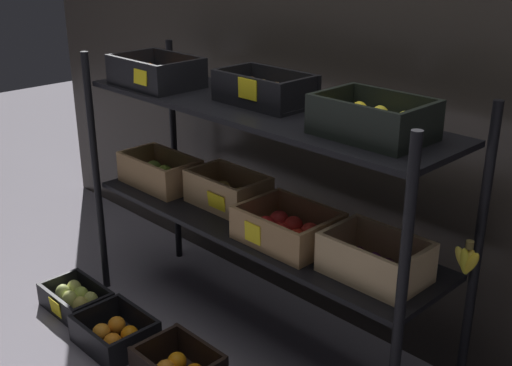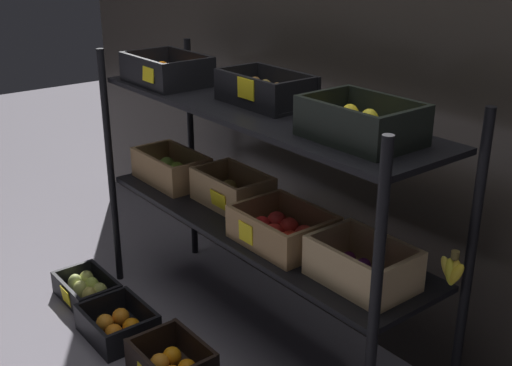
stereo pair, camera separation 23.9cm
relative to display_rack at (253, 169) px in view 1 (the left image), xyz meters
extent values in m
plane|color=slate|center=(0.01, 0.01, -0.74)|extent=(10.00, 10.00, 0.00)
cube|color=#2D2823|center=(0.01, 0.42, 0.25)|extent=(3.98, 0.12, 1.98)
cylinder|color=black|center=(-0.78, -0.21, -0.19)|extent=(0.03, 0.03, 1.11)
cylinder|color=black|center=(0.80, -0.21, -0.19)|extent=(0.03, 0.03, 1.11)
cylinder|color=black|center=(-0.78, 0.22, -0.19)|extent=(0.03, 0.03, 1.11)
cylinder|color=black|center=(0.80, 0.22, -0.19)|extent=(0.03, 0.03, 1.11)
cube|color=black|center=(0.01, 0.01, -0.23)|extent=(1.55, 0.40, 0.02)
cube|color=black|center=(0.01, 0.01, 0.23)|extent=(1.55, 0.40, 0.02)
cube|color=#A87F51|center=(-0.56, -0.02, -0.21)|extent=(0.36, 0.21, 0.01)
cube|color=#A87F51|center=(-0.56, -0.12, -0.14)|extent=(0.36, 0.02, 0.12)
cube|color=#A87F51|center=(-0.56, 0.07, -0.14)|extent=(0.36, 0.02, 0.12)
cube|color=#A87F51|center=(-0.74, -0.02, -0.14)|extent=(0.02, 0.18, 0.12)
cube|color=#A87F51|center=(-0.39, -0.02, -0.14)|extent=(0.02, 0.18, 0.12)
sphere|color=#91BA40|center=(-0.65, -0.05, -0.17)|extent=(0.07, 0.07, 0.07)
sphere|color=#80C63F|center=(-0.57, -0.05, -0.17)|extent=(0.07, 0.07, 0.07)
sphere|color=#95C948|center=(-0.48, -0.05, -0.17)|extent=(0.07, 0.07, 0.07)
sphere|color=#8CB943|center=(-0.65, 0.01, -0.17)|extent=(0.07, 0.07, 0.07)
sphere|color=#97C53A|center=(-0.57, 0.01, -0.17)|extent=(0.07, 0.07, 0.07)
sphere|color=#91C849|center=(-0.47, 0.00, -0.17)|extent=(0.07, 0.07, 0.07)
cube|color=tan|center=(-0.19, 0.04, -0.21)|extent=(0.33, 0.20, 0.01)
cube|color=tan|center=(-0.19, -0.06, -0.14)|extent=(0.33, 0.02, 0.12)
cube|color=tan|center=(-0.19, 0.13, -0.14)|extent=(0.33, 0.02, 0.12)
cube|color=tan|center=(-0.34, 0.04, -0.14)|extent=(0.02, 0.17, 0.12)
cube|color=tan|center=(-0.03, 0.04, -0.14)|extent=(0.02, 0.17, 0.12)
sphere|color=gold|center=(-0.24, 0.02, -0.17)|extent=(0.07, 0.07, 0.07)
sphere|color=#D1B653|center=(-0.13, 0.01, -0.17)|extent=(0.07, 0.07, 0.07)
sphere|color=#D7B752|center=(-0.24, 0.06, -0.17)|extent=(0.07, 0.07, 0.07)
sphere|color=#DEC34A|center=(-0.14, 0.06, -0.17)|extent=(0.07, 0.07, 0.07)
cube|color=yellow|center=(-0.14, -0.07, -0.16)|extent=(0.10, 0.01, 0.06)
cube|color=#A87F51|center=(0.21, -0.03, -0.21)|extent=(0.34, 0.26, 0.01)
cube|color=#A87F51|center=(0.21, -0.15, -0.15)|extent=(0.34, 0.02, 0.11)
cube|color=#A87F51|center=(0.21, 0.09, -0.15)|extent=(0.34, 0.02, 0.11)
cube|color=#A87F51|center=(0.04, -0.03, -0.15)|extent=(0.02, 0.23, 0.11)
cube|color=#A87F51|center=(0.37, -0.03, -0.15)|extent=(0.02, 0.23, 0.11)
sphere|color=red|center=(0.13, -0.06, -0.17)|extent=(0.07, 0.07, 0.07)
sphere|color=red|center=(0.20, -0.07, -0.17)|extent=(0.07, 0.07, 0.07)
sphere|color=red|center=(0.28, -0.06, -0.17)|extent=(0.07, 0.07, 0.07)
sphere|color=red|center=(0.13, 0.01, -0.17)|extent=(0.07, 0.07, 0.07)
sphere|color=red|center=(0.20, 0.01, -0.17)|extent=(0.07, 0.07, 0.07)
sphere|color=red|center=(0.28, 0.01, -0.17)|extent=(0.07, 0.07, 0.07)
cube|color=yellow|center=(0.16, -0.16, -0.16)|extent=(0.08, 0.01, 0.07)
cube|color=tan|center=(0.57, -0.01, -0.21)|extent=(0.32, 0.22, 0.01)
cube|color=tan|center=(0.57, -0.12, -0.14)|extent=(0.32, 0.02, 0.12)
cube|color=tan|center=(0.57, 0.09, -0.14)|extent=(0.32, 0.02, 0.12)
cube|color=tan|center=(0.42, -0.01, -0.14)|extent=(0.02, 0.19, 0.12)
cube|color=tan|center=(0.73, -0.01, -0.14)|extent=(0.02, 0.19, 0.12)
sphere|color=#552359|center=(0.48, -0.05, -0.18)|extent=(0.05, 0.05, 0.05)
sphere|color=#602349|center=(0.54, -0.05, -0.18)|extent=(0.05, 0.05, 0.05)
sphere|color=#641751|center=(0.61, -0.05, -0.18)|extent=(0.05, 0.05, 0.05)
sphere|color=#5F2F4A|center=(0.67, -0.05, -0.18)|extent=(0.05, 0.05, 0.05)
sphere|color=#611946|center=(0.48, 0.02, -0.18)|extent=(0.05, 0.05, 0.05)
sphere|color=#551A5C|center=(0.55, 0.02, -0.18)|extent=(0.05, 0.05, 0.05)
sphere|color=#602D45|center=(0.60, 0.02, -0.18)|extent=(0.05, 0.05, 0.05)
sphere|color=#60225B|center=(0.66, 0.02, -0.18)|extent=(0.05, 0.05, 0.05)
cube|color=black|center=(-0.51, -0.05, 0.25)|extent=(0.36, 0.25, 0.01)
cube|color=black|center=(-0.51, -0.17, 0.31)|extent=(0.36, 0.02, 0.11)
cube|color=black|center=(-0.51, 0.06, 0.31)|extent=(0.36, 0.02, 0.11)
cube|color=black|center=(-0.68, -0.05, 0.31)|extent=(0.02, 0.22, 0.11)
cube|color=black|center=(-0.34, -0.05, 0.31)|extent=(0.02, 0.22, 0.11)
sphere|color=orange|center=(-0.61, -0.09, 0.28)|extent=(0.06, 0.06, 0.06)
sphere|color=orange|center=(-0.55, -0.09, 0.28)|extent=(0.06, 0.06, 0.06)
sphere|color=orange|center=(-0.48, -0.09, 0.28)|extent=(0.06, 0.06, 0.06)
sphere|color=orange|center=(-0.41, -0.09, 0.28)|extent=(0.06, 0.06, 0.06)
sphere|color=orange|center=(-0.61, -0.01, 0.28)|extent=(0.06, 0.06, 0.06)
sphere|color=orange|center=(-0.54, -0.01, 0.28)|extent=(0.06, 0.06, 0.06)
sphere|color=orange|center=(-0.48, -0.02, 0.28)|extent=(0.06, 0.06, 0.06)
sphere|color=orange|center=(-0.41, -0.01, 0.28)|extent=(0.06, 0.06, 0.06)
cube|color=yellow|center=(-0.44, -0.18, 0.31)|extent=(0.08, 0.01, 0.06)
cube|color=black|center=(0.00, 0.05, 0.25)|extent=(0.35, 0.21, 0.01)
cube|color=black|center=(0.00, -0.05, 0.31)|extent=(0.35, 0.02, 0.10)
cube|color=black|center=(0.00, 0.15, 0.31)|extent=(0.35, 0.02, 0.10)
cube|color=black|center=(-0.16, 0.05, 0.31)|extent=(0.02, 0.18, 0.10)
cube|color=black|center=(0.17, 0.05, 0.31)|extent=(0.02, 0.18, 0.10)
ellipsoid|color=brown|center=(-0.10, 0.02, 0.29)|extent=(0.05, 0.05, 0.07)
ellipsoid|color=brown|center=(-0.03, 0.02, 0.29)|extent=(0.05, 0.05, 0.07)
ellipsoid|color=brown|center=(0.04, 0.02, 0.29)|extent=(0.05, 0.05, 0.07)
ellipsoid|color=brown|center=(0.10, 0.02, 0.29)|extent=(0.05, 0.05, 0.07)
ellipsoid|color=brown|center=(-0.09, 0.08, 0.29)|extent=(0.05, 0.05, 0.07)
ellipsoid|color=brown|center=(-0.03, 0.08, 0.29)|extent=(0.05, 0.05, 0.07)
ellipsoid|color=brown|center=(0.04, 0.08, 0.29)|extent=(0.05, 0.05, 0.07)
ellipsoid|color=brown|center=(0.10, 0.09, 0.29)|extent=(0.05, 0.05, 0.07)
cube|color=yellow|center=(0.03, -0.06, 0.32)|extent=(0.09, 0.01, 0.07)
cube|color=black|center=(0.52, 0.00, 0.25)|extent=(0.34, 0.24, 0.01)
cube|color=black|center=(0.52, -0.11, 0.31)|extent=(0.34, 0.02, 0.11)
cube|color=black|center=(0.52, 0.11, 0.31)|extent=(0.34, 0.02, 0.11)
cube|color=black|center=(0.36, 0.00, 0.31)|extent=(0.02, 0.21, 0.11)
cube|color=black|center=(0.68, 0.00, 0.31)|extent=(0.02, 0.21, 0.11)
ellipsoid|color=yellow|center=(0.44, -0.04, 0.29)|extent=(0.06, 0.06, 0.08)
ellipsoid|color=yellow|center=(0.52, -0.04, 0.29)|extent=(0.06, 0.06, 0.08)
ellipsoid|color=yellow|center=(0.60, -0.04, 0.29)|extent=(0.06, 0.06, 0.08)
ellipsoid|color=yellow|center=(0.44, 0.03, 0.29)|extent=(0.06, 0.06, 0.08)
ellipsoid|color=yellow|center=(0.52, 0.04, 0.29)|extent=(0.06, 0.06, 0.08)
ellipsoid|color=yellow|center=(0.61, 0.03, 0.29)|extent=(0.06, 0.06, 0.08)
cylinder|color=brown|center=(0.84, 0.08, -0.04)|extent=(0.02, 0.02, 0.02)
ellipsoid|color=yellow|center=(0.82, 0.07, -0.09)|extent=(0.07, 0.03, 0.09)
ellipsoid|color=yellow|center=(0.84, 0.07, -0.09)|extent=(0.05, 0.03, 0.09)
ellipsoid|color=yellow|center=(0.84, 0.08, -0.09)|extent=(0.05, 0.03, 0.09)
ellipsoid|color=yellow|center=(0.85, 0.07, -0.09)|extent=(0.07, 0.03, 0.09)
cube|color=black|center=(-0.70, -0.42, -0.74)|extent=(0.32, 0.21, 0.01)
cube|color=black|center=(-0.70, -0.51, -0.69)|extent=(0.32, 0.02, 0.09)
cube|color=black|center=(-0.70, -0.32, -0.69)|extent=(0.32, 0.02, 0.09)
cube|color=black|center=(-0.85, -0.42, -0.69)|extent=(0.02, 0.18, 0.09)
cube|color=black|center=(-0.55, -0.42, -0.69)|extent=(0.02, 0.18, 0.09)
ellipsoid|color=#AAB961|center=(-0.77, -0.44, -0.69)|extent=(0.07, 0.07, 0.09)
ellipsoid|color=#B4BB5C|center=(-0.70, -0.45, -0.69)|extent=(0.07, 0.07, 0.09)
ellipsoid|color=#BDAE4C|center=(-0.63, -0.44, -0.69)|extent=(0.07, 0.07, 0.09)
ellipsoid|color=#AAAF54|center=(-0.77, -0.39, -0.69)|extent=(0.07, 0.07, 0.09)
ellipsoid|color=#ABC24A|center=(-0.70, -0.39, -0.69)|extent=(0.07, 0.07, 0.09)
ellipsoid|color=#B0B555|center=(-0.63, -0.39, -0.69)|extent=(0.07, 0.07, 0.09)
cube|color=yellow|center=(-0.69, -0.52, -0.69)|extent=(0.09, 0.01, 0.08)
cube|color=black|center=(-0.36, -0.43, -0.74)|extent=(0.31, 0.25, 0.01)
cube|color=black|center=(-0.36, -0.55, -0.68)|extent=(0.31, 0.02, 0.11)
cube|color=black|center=(-0.36, -0.32, -0.68)|extent=(0.31, 0.02, 0.11)
cube|color=black|center=(-0.51, -0.43, -0.68)|extent=(0.02, 0.22, 0.11)
cube|color=black|center=(-0.22, -0.43, -0.68)|extent=(0.02, 0.22, 0.11)
sphere|color=orange|center=(-0.41, -0.47, -0.70)|extent=(0.07, 0.07, 0.07)
sphere|color=orange|center=(-0.32, -0.48, -0.70)|extent=(0.07, 0.07, 0.07)
sphere|color=orange|center=(-0.41, -0.40, -0.70)|extent=(0.07, 0.07, 0.07)
sphere|color=orange|center=(-0.31, -0.40, -0.70)|extent=(0.07, 0.07, 0.07)
cube|color=black|center=(0.01, -0.29, -0.67)|extent=(0.30, 0.02, 0.12)
cube|color=black|center=(-0.13, -0.40, -0.67)|extent=(0.02, 0.20, 0.12)
sphere|color=orange|center=(-0.04, -0.37, -0.70)|extent=(0.07, 0.07, 0.07)
camera|label=1|loc=(1.60, -1.56, 0.82)|focal=44.67mm
camera|label=2|loc=(1.76, -1.38, 0.82)|focal=44.67mm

